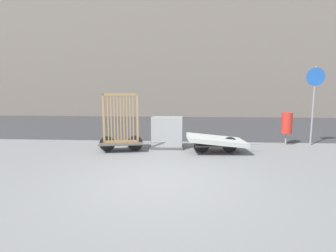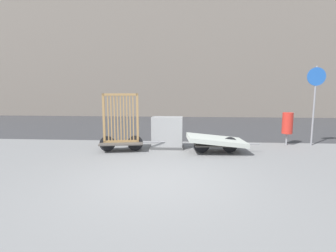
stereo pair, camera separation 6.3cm
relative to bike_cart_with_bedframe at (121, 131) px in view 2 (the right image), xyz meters
The scene contains 8 objects.
ground_plane 3.14m from the bike_cart_with_bedframe, 61.10° to the right, with size 60.00×60.00×0.00m, color slate.
road_strip 6.46m from the bike_cart_with_bedframe, 76.62° to the left, with size 56.00×9.09×0.01m.
building_facade 13.55m from the bike_cart_with_bedframe, 83.37° to the left, with size 48.00×4.00×9.64m.
bike_cart_with_bedframe is the anchor object (origin of this frame).
bike_cart_with_mattress 2.99m from the bike_cart_with_bedframe, ahead, with size 2.31×1.28×0.57m.
utility_cabinet 1.52m from the bike_cart_with_bedframe, 19.14° to the left, with size 1.07×0.52×1.06m.
trash_bin 5.78m from the bike_cart_with_bedframe, 13.64° to the left, with size 0.36×0.36×1.15m.
sign_post 6.71m from the bike_cart_with_bedframe, 11.82° to the left, with size 0.62×0.06×2.76m.
Camera 2 is at (0.59, -5.37, 1.95)m, focal length 28.00 mm.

